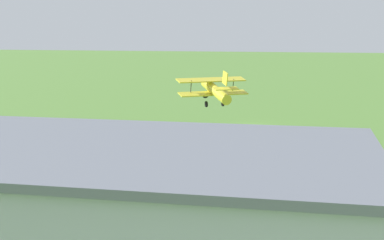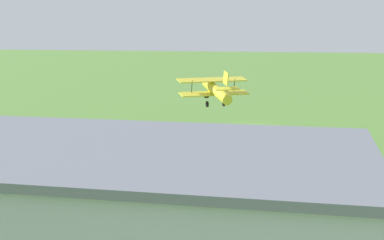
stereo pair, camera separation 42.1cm
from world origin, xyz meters
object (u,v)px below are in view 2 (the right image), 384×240
at_px(person_watching_takeoff, 331,173).
at_px(person_by_parked_cars, 197,166).
at_px(hangar, 71,209).
at_px(person_beside_truck, 257,183).
at_px(car_grey, 25,171).
at_px(person_walking_on_apron, 356,180).
at_px(biplane, 216,90).
at_px(person_near_hangar_door, 121,169).

height_order(person_watching_takeoff, person_by_parked_cars, person_watching_takeoff).
relative_size(hangar, person_watching_takeoff, 15.96).
bearing_deg(person_beside_truck, hangar, 63.47).
height_order(car_grey, person_by_parked_cars, car_grey).
distance_m(person_by_parked_cars, person_walking_on_apron, 11.78).
height_order(biplane, car_grey, biplane).
bearing_deg(person_beside_truck, person_watching_takeoff, -146.54).
bearing_deg(car_grey, person_by_parked_cars, -160.68).
height_order(hangar, person_beside_truck, hangar).
distance_m(person_beside_truck, person_watching_takeoff, 6.03).
bearing_deg(person_watching_takeoff, biplane, -56.74).
xyz_separation_m(hangar, person_beside_truck, (-7.16, -14.34, -2.31)).
relative_size(person_beside_truck, person_watching_takeoff, 0.94).
xyz_separation_m(biplane, person_by_parked_cars, (-1.43, 17.00, -3.98)).
bearing_deg(person_walking_on_apron, biplane, -55.53).
relative_size(person_watching_takeoff, person_by_parked_cars, 1.07).
xyz_separation_m(person_beside_truck, person_by_parked_cars, (4.93, -3.71, -0.01)).
xyz_separation_m(person_beside_truck, person_watching_takeoff, (-5.03, -3.33, 0.06)).
distance_m(biplane, person_by_parked_cars, 17.52).
xyz_separation_m(biplane, person_walking_on_apron, (-13.04, 19.00, -3.91)).
height_order(car_grey, person_watching_takeoff, person_watching_takeoff).
distance_m(car_grey, person_watching_takeoff, 22.41).
bearing_deg(biplane, person_watching_takeoff, 123.26).
relative_size(person_near_hangar_door, person_walking_on_apron, 0.96).
bearing_deg(hangar, person_watching_takeoff, -124.61).
bearing_deg(person_walking_on_apron, person_near_hangar_door, 0.83).
height_order(hangar, person_by_parked_cars, hangar).
bearing_deg(person_walking_on_apron, hangar, 49.24).
bearing_deg(biplane, person_by_parked_cars, 94.82).
relative_size(biplane, person_by_parked_cars, 4.80).
bearing_deg(person_near_hangar_door, car_grey, 16.42).
bearing_deg(car_grey, person_watching_takeoff, -170.08).
bearing_deg(biplane, person_beside_truck, 107.09).
bearing_deg(person_walking_on_apron, person_watching_takeoff, -44.60).
height_order(car_grey, person_beside_truck, car_grey).
distance_m(car_grey, person_near_hangar_door, 7.07).
bearing_deg(car_grey, hangar, 125.58).
height_order(hangar, person_near_hangar_door, hangar).
height_order(person_watching_takeoff, person_near_hangar_door, person_watching_takeoff).
xyz_separation_m(person_near_hangar_door, person_walking_on_apron, (-16.93, -0.25, 0.03)).
xyz_separation_m(car_grey, person_walking_on_apron, (-23.71, -2.24, 0.01)).
bearing_deg(person_beside_truck, biplane, -72.91).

